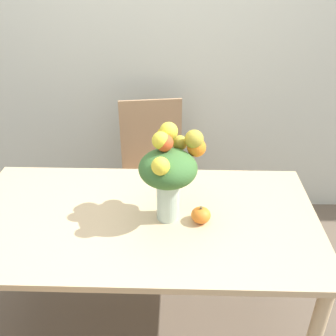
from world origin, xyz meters
TOP-DOWN VIEW (x-y plane):
  - ground_plane at (0.00, 0.00)m, footprint 12.00×12.00m
  - wall_back at (0.00, 1.18)m, footprint 8.00×0.06m
  - dining_table at (0.00, 0.00)m, footprint 1.55×0.82m
  - flower_vase at (0.12, 0.01)m, footprint 0.28×0.28m
  - pumpkin at (0.26, -0.03)m, footprint 0.09×0.09m
  - dining_chair_near_window at (-0.01, 0.80)m, footprint 0.48×0.48m

SIDE VIEW (x-z plane):
  - ground_plane at x=0.00m, z-range 0.00..0.00m
  - dining_chair_near_window at x=-0.01m, z-range 0.01..0.95m
  - dining_table at x=0.00m, z-range 0.28..1.02m
  - pumpkin at x=0.26m, z-range 0.74..0.82m
  - flower_vase at x=0.12m, z-range 0.78..1.20m
  - wall_back at x=0.00m, z-range 0.00..2.70m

